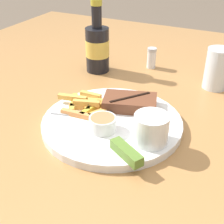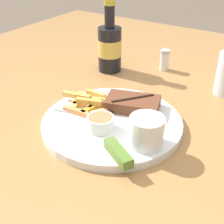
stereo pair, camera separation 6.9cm
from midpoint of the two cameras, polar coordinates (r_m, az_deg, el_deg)
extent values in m
cube|color=#A87542|center=(0.72, 2.74, -4.03)|extent=(1.54, 1.70, 0.04)
cylinder|color=#A87542|center=(1.82, -4.36, 5.59)|extent=(0.06, 0.06, 0.69)
cylinder|color=white|center=(0.71, 2.80, -2.24)|extent=(0.32, 0.32, 0.01)
cylinder|color=white|center=(0.70, 2.81, -1.62)|extent=(0.32, 0.32, 0.00)
cube|color=brown|center=(0.74, 6.46, 1.47)|extent=(0.14, 0.11, 0.03)
cube|color=black|center=(0.73, 6.53, 2.45)|extent=(0.07, 0.09, 0.00)
cube|color=gold|center=(0.79, -0.50, 3.25)|extent=(0.06, 0.01, 0.01)
cube|color=gold|center=(0.75, -1.55, 1.39)|extent=(0.04, 0.05, 0.01)
cube|color=gold|center=(0.77, -0.37, 2.11)|extent=(0.08, 0.04, 0.01)
cube|color=#E58E4C|center=(0.72, -3.28, -0.16)|extent=(0.09, 0.02, 0.01)
cube|color=gold|center=(0.75, 0.78, 1.27)|extent=(0.05, 0.06, 0.01)
cube|color=gold|center=(0.76, -3.96, 2.93)|extent=(0.07, 0.03, 0.01)
cube|color=gold|center=(0.74, -1.54, 1.85)|extent=(0.06, 0.03, 0.01)
cube|color=#DA994B|center=(0.75, -1.99, 1.24)|extent=(0.07, 0.04, 0.01)
cube|color=gold|center=(0.76, -3.81, 1.98)|extent=(0.05, 0.08, 0.01)
cube|color=gold|center=(0.73, -0.83, 0.74)|extent=(0.02, 0.08, 0.01)
cube|color=gold|center=(0.72, 0.30, -0.14)|extent=(0.03, 0.05, 0.01)
cylinder|color=white|center=(0.62, 9.52, -3.62)|extent=(0.07, 0.07, 0.06)
cylinder|color=beige|center=(0.60, 9.72, -1.71)|extent=(0.06, 0.06, 0.01)
cylinder|color=silver|center=(0.66, 0.52, -2.00)|extent=(0.06, 0.06, 0.03)
cylinder|color=#C67A4C|center=(0.66, 0.52, -1.10)|extent=(0.05, 0.05, 0.01)
cube|color=#567A2D|center=(0.59, 4.54, -7.62)|extent=(0.08, 0.06, 0.02)
cube|color=#B7B7BC|center=(0.73, -4.37, -0.08)|extent=(0.10, 0.04, 0.00)
cube|color=#B7B7BC|center=(0.70, 0.62, -1.17)|extent=(0.03, 0.01, 0.00)
cube|color=#B7B7BC|center=(0.71, 0.74, -0.99)|extent=(0.03, 0.01, 0.00)
cube|color=#B7B7BC|center=(0.71, 0.85, -0.81)|extent=(0.03, 0.01, 0.00)
cube|color=#B7B7BC|center=(0.77, 4.63, 1.90)|extent=(0.02, 0.11, 0.00)
cube|color=black|center=(0.71, 1.73, -0.75)|extent=(0.02, 0.06, 0.01)
cylinder|color=black|center=(0.97, 1.66, 11.29)|extent=(0.07, 0.07, 0.13)
cylinder|color=gold|center=(0.97, 1.66, 11.67)|extent=(0.07, 0.07, 0.05)
cylinder|color=black|center=(0.94, 1.75, 17.01)|extent=(0.03, 0.03, 0.06)
cylinder|color=gold|center=(0.93, 1.80, 19.46)|extent=(0.03, 0.03, 0.02)
cylinder|color=white|center=(1.00, 11.54, 9.01)|extent=(0.03, 0.03, 0.05)
cylinder|color=#B7B7BC|center=(0.99, 11.74, 10.74)|extent=(0.03, 0.03, 0.01)
camera|label=1|loc=(0.03, -87.14, 1.72)|focal=50.00mm
camera|label=2|loc=(0.03, 92.86, -1.72)|focal=50.00mm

